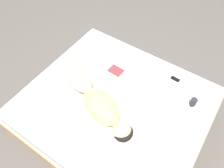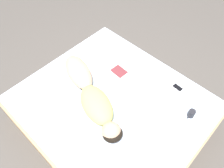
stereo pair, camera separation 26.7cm
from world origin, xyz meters
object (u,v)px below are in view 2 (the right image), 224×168
at_px(cell_phone, 178,88).
at_px(coffee_mug, 191,114).
at_px(open_magazine, 125,67).
at_px(person, 91,95).

bearing_deg(cell_phone, coffee_mug, 57.59).
bearing_deg(open_magazine, person, 8.49).
distance_m(coffee_mug, cell_phone, 0.40).
distance_m(person, coffee_mug, 1.14).
height_order(person, cell_phone, person).
relative_size(open_magazine, cell_phone, 3.21).
distance_m(open_magazine, coffee_mug, 1.02).
distance_m(person, open_magazine, 0.66).
height_order(person, open_magazine, person).
relative_size(person, open_magazine, 2.83).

